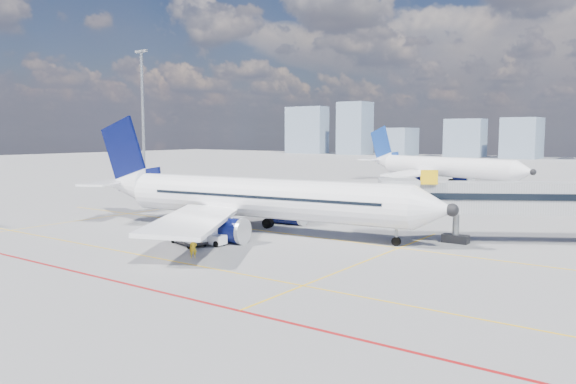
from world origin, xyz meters
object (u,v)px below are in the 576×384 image
Objects in this scene: ramp_worker at (193,248)px; cargo_dolly at (188,231)px; main_aircraft at (248,198)px; second_aircraft at (440,167)px; baggage_tug at (212,237)px; belt_loader at (185,224)px.

cargo_dolly is at bearing 93.13° from ramp_worker.
main_aircraft is 58.72m from second_aircraft.
baggage_tug is 0.36× the size of belt_loader.
cargo_dolly is 5.20m from ramp_worker.
belt_loader is 3.89× the size of ramp_worker.
ramp_worker reaches higher than baggage_tug.
ramp_worker is (4.00, -11.28, -2.47)m from main_aircraft.
cargo_dolly reaches higher than baggage_tug.
cargo_dolly is at bearing -37.03° from belt_loader.
second_aircraft is at bearing 49.39° from ramp_worker.
second_aircraft is 61.69m from belt_loader.
second_aircraft is (-3.13, 58.64, 0.00)m from main_aircraft.
main_aircraft is at bearing 108.45° from cargo_dolly.
second_aircraft is at bearing 86.16° from main_aircraft.
second_aircraft reaches higher than ramp_worker.
second_aircraft is 6.13× the size of belt_loader.
second_aircraft is 16.89× the size of baggage_tug.
belt_loader reaches higher than cargo_dolly.
ramp_worker is (3.95, -3.36, -0.40)m from cargo_dolly.
baggage_tug is 1.41× the size of ramp_worker.
second_aircraft reaches higher than baggage_tug.
main_aircraft is 6.77m from belt_loader.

